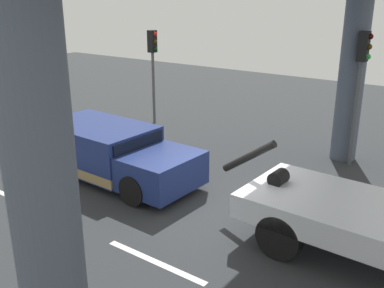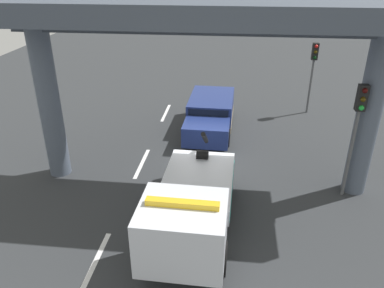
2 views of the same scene
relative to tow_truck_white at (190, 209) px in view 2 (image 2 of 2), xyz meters
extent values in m
cube|color=#2D3033|center=(-4.72, 0.02, -1.25)|extent=(60.00, 40.00, 0.10)
cube|color=silver|center=(-10.72, -2.67, -1.20)|extent=(2.60, 0.16, 0.01)
cube|color=silver|center=(-4.72, -2.67, -1.20)|extent=(2.60, 0.16, 0.01)
cube|color=silver|center=(1.28, -2.67, -1.20)|extent=(2.60, 0.16, 0.01)
cube|color=silver|center=(-1.93, 0.05, -0.28)|extent=(3.90, 2.50, 0.55)
cube|color=silver|center=(1.40, -0.04, 0.27)|extent=(2.11, 2.35, 1.65)
cube|color=black|center=(2.01, -0.05, 0.64)|extent=(0.12, 2.21, 0.66)
cube|color=teal|center=(-1.90, 1.25, -0.36)|extent=(3.65, 0.11, 0.20)
cylinder|color=black|center=(-4.12, 0.10, 0.46)|extent=(1.42, 0.22, 1.07)
cylinder|color=black|center=(-3.31, 0.08, 0.12)|extent=(0.37, 0.46, 0.36)
cube|color=yellow|center=(1.40, -0.04, 1.18)|extent=(0.29, 1.93, 0.16)
cylinder|color=black|center=(1.22, 1.01, -0.70)|extent=(1.01, 0.35, 1.00)
cylinder|color=black|center=(1.17, -1.07, -0.70)|extent=(1.01, 0.35, 1.00)
cylinder|color=black|center=(-2.67, 1.11, -0.70)|extent=(1.01, 0.35, 1.00)
cylinder|color=black|center=(-2.72, -0.97, -0.70)|extent=(1.01, 0.35, 1.00)
cube|color=navy|center=(-9.33, 0.03, -0.30)|extent=(3.51, 2.29, 1.35)
cube|color=navy|center=(-6.74, -0.03, -0.50)|extent=(1.78, 2.15, 0.95)
cube|color=black|center=(-7.59, -0.01, 0.00)|extent=(0.11, 1.94, 0.59)
cube|color=#9E8451|center=(-9.33, 0.03, -0.79)|extent=(3.53, 2.30, 0.28)
cylinder|color=black|center=(-6.87, 0.93, -0.78)|extent=(0.85, 0.30, 0.84)
cylinder|color=black|center=(-6.92, -0.99, -0.78)|extent=(0.85, 0.30, 0.84)
cylinder|color=black|center=(-10.26, 1.02, -0.78)|extent=(0.85, 0.30, 0.84)
cylinder|color=black|center=(-10.31, -0.90, -0.78)|extent=(0.85, 0.30, 0.84)
cylinder|color=#4C5666|center=(-3.62, 5.88, 1.84)|extent=(0.84, 0.84, 6.08)
cylinder|color=#4C5666|center=(-3.62, -5.84, 1.84)|extent=(0.84, 0.84, 6.08)
cube|color=#414956|center=(-3.62, 0.02, 5.25)|extent=(3.60, 13.71, 0.74)
cube|color=#353C47|center=(-3.62, 0.02, 4.70)|extent=(0.50, 13.31, 0.36)
cylinder|color=#515456|center=(-11.72, 5.39, 0.32)|extent=(0.12, 0.12, 3.05)
cube|color=black|center=(-11.72, 5.39, 2.30)|extent=(0.28, 0.32, 0.90)
sphere|color=red|center=(-11.56, 5.39, 2.60)|extent=(0.18, 0.18, 0.18)
sphere|color=#3A2D06|center=(-11.56, 5.39, 2.30)|extent=(0.18, 0.18, 0.18)
sphere|color=black|center=(-11.56, 5.39, 2.00)|extent=(0.18, 0.18, 0.18)
cylinder|color=#515456|center=(-3.22, 5.39, 0.49)|extent=(0.12, 0.12, 3.39)
cube|color=black|center=(-3.22, 5.39, 2.64)|extent=(0.28, 0.32, 0.90)
sphere|color=#360605|center=(-3.06, 5.39, 2.94)|extent=(0.18, 0.18, 0.18)
sphere|color=#3A2D06|center=(-3.06, 5.39, 2.64)|extent=(0.18, 0.18, 0.18)
sphere|color=green|center=(-3.06, 5.39, 2.34)|extent=(0.18, 0.18, 0.18)
camera|label=1|loc=(0.60, -8.61, 4.09)|focal=41.14mm
camera|label=2|loc=(9.36, 1.11, 6.85)|focal=35.56mm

